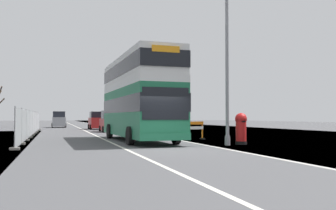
{
  "coord_description": "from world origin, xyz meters",
  "views": [
    {
      "loc": [
        -5.0,
        -15.95,
        1.51
      ],
      "look_at": [
        1.35,
        4.75,
        2.2
      ],
      "focal_mm": 39.55,
      "sensor_mm": 36.0,
      "label": 1
    }
  ],
  "objects_px": {
    "roadworks_barrier": "(194,128)",
    "car_receding_mid": "(97,121)",
    "double_decker_bus": "(138,97)",
    "car_oncoming_near": "(110,122)",
    "red_pillar_postbox": "(241,127)",
    "lamppost_foreground": "(227,59)",
    "car_receding_far": "(59,120)"
  },
  "relations": [
    {
      "from": "roadworks_barrier",
      "to": "car_receding_mid",
      "type": "relative_size",
      "value": 0.38
    },
    {
      "from": "double_decker_bus",
      "to": "car_oncoming_near",
      "type": "bearing_deg",
      "value": 88.66
    },
    {
      "from": "red_pillar_postbox",
      "to": "double_decker_bus",
      "type": "bearing_deg",
      "value": 135.38
    },
    {
      "from": "lamppost_foreground",
      "to": "car_receding_far",
      "type": "bearing_deg",
      "value": 102.49
    },
    {
      "from": "red_pillar_postbox",
      "to": "roadworks_barrier",
      "type": "distance_m",
      "value": 4.85
    },
    {
      "from": "car_oncoming_near",
      "to": "double_decker_bus",
      "type": "bearing_deg",
      "value": -91.34
    },
    {
      "from": "roadworks_barrier",
      "to": "car_oncoming_near",
      "type": "height_order",
      "value": "car_oncoming_near"
    },
    {
      "from": "lamppost_foreground",
      "to": "car_oncoming_near",
      "type": "distance_m",
      "value": 20.11
    },
    {
      "from": "car_oncoming_near",
      "to": "car_receding_far",
      "type": "xyz_separation_m",
      "value": [
        -4.79,
        17.29,
        0.06
      ]
    },
    {
      "from": "car_oncoming_near",
      "to": "roadworks_barrier",
      "type": "bearing_deg",
      "value": -76.6
    },
    {
      "from": "double_decker_bus",
      "to": "car_oncoming_near",
      "type": "relative_size",
      "value": 2.61
    },
    {
      "from": "red_pillar_postbox",
      "to": "car_receding_mid",
      "type": "relative_size",
      "value": 0.41
    },
    {
      "from": "car_oncoming_near",
      "to": "car_receding_mid",
      "type": "xyz_separation_m",
      "value": [
        -0.43,
        8.26,
        0.01
      ]
    },
    {
      "from": "double_decker_bus",
      "to": "car_receding_mid",
      "type": "relative_size",
      "value": 2.66
    },
    {
      "from": "double_decker_bus",
      "to": "car_receding_far",
      "type": "relative_size",
      "value": 2.62
    },
    {
      "from": "roadworks_barrier",
      "to": "car_receding_far",
      "type": "xyz_separation_m",
      "value": [
        -8.22,
        31.68,
        0.3
      ]
    },
    {
      "from": "roadworks_barrier",
      "to": "car_oncoming_near",
      "type": "distance_m",
      "value": 14.79
    },
    {
      "from": "double_decker_bus",
      "to": "red_pillar_postbox",
      "type": "bearing_deg",
      "value": -44.62
    },
    {
      "from": "lamppost_foreground",
      "to": "car_receding_far",
      "type": "xyz_separation_m",
      "value": [
        -8.15,
        36.8,
        -3.52
      ]
    },
    {
      "from": "red_pillar_postbox",
      "to": "car_receding_far",
      "type": "relative_size",
      "value": 0.4
    },
    {
      "from": "lamppost_foreground",
      "to": "car_oncoming_near",
      "type": "relative_size",
      "value": 2.25
    },
    {
      "from": "lamppost_foreground",
      "to": "double_decker_bus",
      "type": "bearing_deg",
      "value": 126.53
    },
    {
      "from": "car_receding_far",
      "to": "car_receding_mid",
      "type": "bearing_deg",
      "value": -64.23
    },
    {
      "from": "red_pillar_postbox",
      "to": "roadworks_barrier",
      "type": "bearing_deg",
      "value": 101.07
    },
    {
      "from": "lamppost_foreground",
      "to": "car_oncoming_near",
      "type": "bearing_deg",
      "value": 99.78
    },
    {
      "from": "roadworks_barrier",
      "to": "car_receding_mid",
      "type": "bearing_deg",
      "value": 99.67
    },
    {
      "from": "double_decker_bus",
      "to": "car_oncoming_near",
      "type": "xyz_separation_m",
      "value": [
        0.34,
        14.51,
        -1.77
      ]
    },
    {
      "from": "double_decker_bus",
      "to": "car_receding_far",
      "type": "height_order",
      "value": "double_decker_bus"
    },
    {
      "from": "lamppost_foreground",
      "to": "car_oncoming_near",
      "type": "xyz_separation_m",
      "value": [
        -3.36,
        19.5,
        -3.58
      ]
    },
    {
      "from": "double_decker_bus",
      "to": "roadworks_barrier",
      "type": "relative_size",
      "value": 6.95
    },
    {
      "from": "double_decker_bus",
      "to": "lamppost_foreground",
      "type": "distance_m",
      "value": 6.48
    },
    {
      "from": "double_decker_bus",
      "to": "car_receding_mid",
      "type": "height_order",
      "value": "double_decker_bus"
    }
  ]
}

